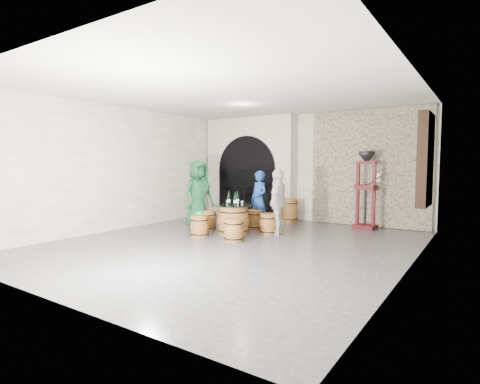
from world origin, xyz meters
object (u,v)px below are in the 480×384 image
Objects in this scene: person_green at (198,195)px; corking_press at (366,184)px; barrel_stool_near_left at (199,226)px; wine_bottle_center at (235,200)px; barrel_stool_far at (255,220)px; barrel_stool_near_right at (234,230)px; barrel_table at (233,220)px; barrel_stool_right at (269,224)px; person_blue at (259,200)px; wine_bottle_left at (229,199)px; wine_bottle_right at (238,199)px; barrel_stool_left at (208,220)px; person_white at (278,202)px; side_barrel at (289,210)px.

corking_press is (3.68, 2.42, 0.29)m from person_green.
barrel_stool_near_left is 1.05m from wine_bottle_center.
barrel_stool_far is at bearing -138.68° from corking_press.
barrel_stool_far is 1.61m from barrel_stool_near_right.
barrel_table reaches higher than barrel_stool_right.
person_green is 1.60m from person_blue.
wine_bottle_left is (-0.10, -0.04, 0.49)m from barrel_table.
corking_press reaches higher than person_green.
person_green is 5.55× the size of wine_bottle_right.
barrel_table is 1.12m from person_blue.
barrel_stool_right is 1.01m from wine_bottle_center.
person_blue is 2.84m from corking_press.
person_green reaches higher than barrel_stool_left.
corking_press reaches higher than barrel_table.
person_blue reaches higher than barrel_table.
person_green reaches higher than barrel_stool_near_left.
barrel_stool_far is (0.09, 0.86, -0.10)m from barrel_table.
person_green is 5.55× the size of wine_bottle_left.
barrel_table is at bearing -147.76° from barrel_stool_right.
person_white reaches higher than wine_bottle_right.
barrel_table is 0.45× the size of corking_press.
barrel_table is 2.86× the size of wine_bottle_left.
barrel_stool_near_right is at bearing -86.34° from side_barrel.
barrel_stool_right is 1.57× the size of wine_bottle_right.
side_barrel is at bearing -171.33° from person_white.
person_white reaches higher than barrel_stool_near_left.
barrel_stool_left is 0.32× the size of person_white.
corking_press is at bearing 36.37° from barrel_stool_left.
wine_bottle_left is (0.75, -0.13, 0.60)m from barrel_stool_left.
barrel_stool_near_left is 0.32× the size of person_white.
barrel_stool_far is 1.00× the size of barrel_stool_right.
side_barrel reaches higher than barrel_stool_far.
wine_bottle_left is at bearing -128.94° from corking_press.
wine_bottle_center is (-0.38, 0.61, 0.60)m from barrel_stool_near_right.
person_green is 2.81m from side_barrel.
person_blue is 1.13m from wine_bottle_center.
barrel_stool_far is at bearing 38.85° from barrel_stool_left.
person_blue is at bearing -129.04° from person_white.
barrel_stool_left is 2.62m from side_barrel.
person_white reaches higher than wine_bottle_center.
barrel_stool_far is 0.33× the size of person_blue.
side_barrel is 2.33m from corking_press.
person_white reaches higher than barrel_stool_near_right.
wine_bottle_left is (1.10, -0.17, -0.05)m from person_green.
barrel_stool_near_left is at bearing -126.73° from person_green.
barrel_stool_near_right is 1.57× the size of wine_bottle_center.
corking_press is at bearing 45.07° from wine_bottle_left.
barrel_stool_right is at bearing 30.96° from wine_bottle_left.
barrel_stool_right is at bearing -77.78° from side_barrel.
barrel_stool_left and barrel_stool_right have the same top height.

